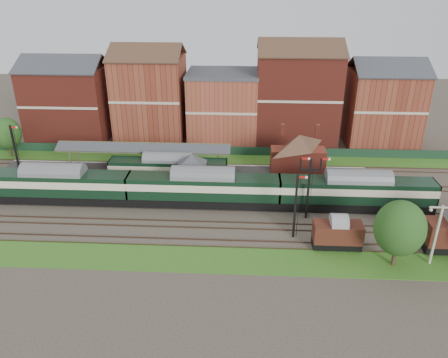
{
  "coord_description": "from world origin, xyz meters",
  "views": [
    {
      "loc": [
        4.21,
        -50.68,
        27.95
      ],
      "look_at": [
        1.42,
        2.0,
        3.0
      ],
      "focal_mm": 35.0,
      "sensor_mm": 36.0,
      "label": 1
    }
  ],
  "objects_px": {
    "dmu_train": "(203,188)",
    "platform_railcar": "(168,169)",
    "goods_van_a": "(337,233)",
    "signal_box": "(192,173)",
    "semaphore_bracket": "(309,185)"
  },
  "relations": [
    {
      "from": "signal_box",
      "to": "semaphore_bracket",
      "type": "relative_size",
      "value": 0.73
    },
    {
      "from": "signal_box",
      "to": "goods_van_a",
      "type": "height_order",
      "value": "signal_box"
    },
    {
      "from": "semaphore_bracket",
      "to": "platform_railcar",
      "type": "distance_m",
      "value": 21.08
    },
    {
      "from": "dmu_train",
      "to": "semaphore_bracket",
      "type": "bearing_deg",
      "value": -10.73
    },
    {
      "from": "semaphore_bracket",
      "to": "platform_railcar",
      "type": "relative_size",
      "value": 0.48
    },
    {
      "from": "platform_railcar",
      "to": "goods_van_a",
      "type": "bearing_deg",
      "value": -35.82
    },
    {
      "from": "signal_box",
      "to": "goods_van_a",
      "type": "xyz_separation_m",
      "value": [
        17.6,
        -12.25,
        -1.33
      ]
    },
    {
      "from": "semaphore_bracket",
      "to": "dmu_train",
      "type": "height_order",
      "value": "semaphore_bracket"
    },
    {
      "from": "signal_box",
      "to": "semaphore_bracket",
      "type": "distance_m",
      "value": 16.16
    },
    {
      "from": "semaphore_bracket",
      "to": "dmu_train",
      "type": "distance_m",
      "value": 13.58
    },
    {
      "from": "goods_van_a",
      "to": "signal_box",
      "type": "bearing_deg",
      "value": 145.16
    },
    {
      "from": "semaphore_bracket",
      "to": "goods_van_a",
      "type": "bearing_deg",
      "value": -68.47
    },
    {
      "from": "dmu_train",
      "to": "platform_railcar",
      "type": "distance_m",
      "value": 8.66
    },
    {
      "from": "dmu_train",
      "to": "goods_van_a",
      "type": "xyz_separation_m",
      "value": [
        15.76,
        -9.0,
        -0.78
      ]
    },
    {
      "from": "semaphore_bracket",
      "to": "goods_van_a",
      "type": "xyz_separation_m",
      "value": [
        2.56,
        -6.5,
        -2.77
      ]
    }
  ]
}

